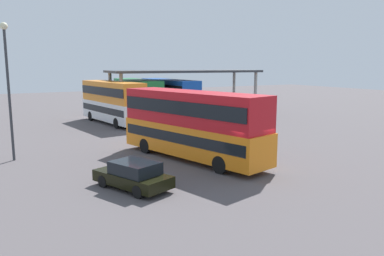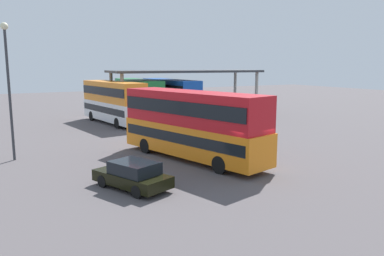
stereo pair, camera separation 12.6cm
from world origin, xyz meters
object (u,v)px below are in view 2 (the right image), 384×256
Objects in this scene: double_decker_near_canopy at (113,101)px; double_decker_mid_row at (138,96)px; lamppost_tall at (8,76)px; double_decker_main at (192,123)px; double_decker_far_right at (170,96)px; parked_hatchback at (133,175)px; pedestrian_waiting at (267,151)px.

double_decker_mid_row is (3.93, 3.41, 0.01)m from double_decker_near_canopy.
lamppost_tall is at bearing 138.56° from double_decker_mid_row.
double_decker_mid_row reaches higher than double_decker_near_canopy.
lamppost_tall is (-9.83, 5.17, 2.87)m from double_decker_main.
double_decker_far_right is (3.75, -0.63, -0.02)m from double_decker_mid_row.
parked_hatchback is 0.42× the size of double_decker_near_canopy.
double_decker_mid_row reaches higher than pedestrian_waiting.
lamppost_tall is at bearing 127.61° from double_decker_far_right.
parked_hatchback is 10.96m from lamppost_tall.
lamppost_tall is (-14.03, -15.19, 2.89)m from double_decker_mid_row.
double_decker_main reaches higher than pedestrian_waiting.
double_decker_mid_row is 0.96× the size of double_decker_far_right.
double_decker_mid_row is (4.20, 20.36, -0.02)m from double_decker_main.
double_decker_near_canopy is 0.96× the size of double_decker_far_right.
parked_hatchback is at bearing 148.89° from double_decker_far_right.
double_decker_near_canopy is 8.17m from double_decker_far_right.
double_decker_mid_row reaches higher than parked_hatchback.
parked_hatchback is 25.90m from double_decker_mid_row.
double_decker_far_right is 23.29m from pedestrian_waiting.
double_decker_mid_row is 3.80m from double_decker_far_right.
double_decker_far_right is at bearing -98.21° from double_decker_mid_row.
double_decker_near_canopy is at bearing -55.60° from pedestrian_waiting.
double_decker_main is at bearing 169.64° from double_decker_mid_row.
double_decker_mid_row is 1.23× the size of lamppost_tall.
parked_hatchback is 2.71× the size of pedestrian_waiting.
lamppost_tall is at bearing 5.55° from parked_hatchback.
double_decker_mid_row is at bearing -43.20° from parked_hatchback.
pedestrian_waiting is at bearing -178.58° from double_decker_near_canopy.
double_decker_near_canopy is (5.53, 20.65, 1.64)m from parked_hatchback.
parked_hatchback is at bearing 110.75° from double_decker_main.
double_decker_far_right reaches higher than parked_hatchback.
double_decker_near_canopy is at bearing -36.72° from parked_hatchback.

